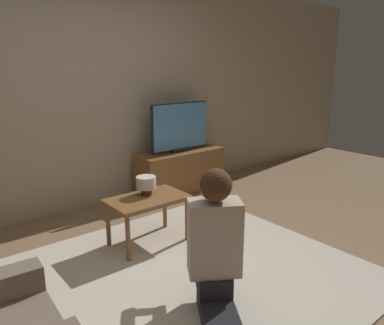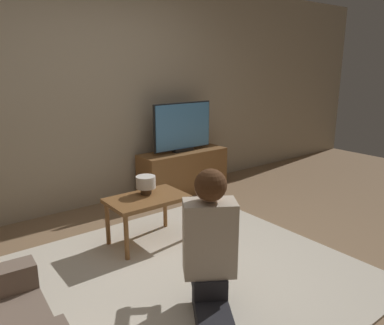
# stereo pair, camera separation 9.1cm
# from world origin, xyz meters

# --- Properties ---
(ground_plane) EXTENTS (10.00, 10.00, 0.00)m
(ground_plane) POSITION_xyz_m (0.00, 0.00, 0.00)
(ground_plane) COLOR #896B4C
(wall_back) EXTENTS (10.00, 0.06, 2.60)m
(wall_back) POSITION_xyz_m (0.00, 1.93, 1.30)
(wall_back) COLOR tan
(wall_back) RESTS_ON ground_plane
(rug) EXTENTS (2.43, 2.38, 0.02)m
(rug) POSITION_xyz_m (0.00, 0.00, 0.01)
(rug) COLOR beige
(rug) RESTS_ON ground_plane
(tv_stand) EXTENTS (1.17, 0.39, 0.54)m
(tv_stand) POSITION_xyz_m (1.11, 1.63, 0.27)
(tv_stand) COLOR brown
(tv_stand) RESTS_ON ground_plane
(tv) EXTENTS (0.84, 0.08, 0.61)m
(tv) POSITION_xyz_m (1.11, 1.63, 0.85)
(tv) COLOR black
(tv) RESTS_ON tv_stand
(coffee_table) EXTENTS (0.70, 0.44, 0.45)m
(coffee_table) POSITION_xyz_m (-0.01, 0.66, 0.39)
(coffee_table) COLOR brown
(coffee_table) RESTS_ON ground_plane
(person_kneeling) EXTENTS (0.64, 0.81, 0.97)m
(person_kneeling) POSITION_xyz_m (-0.19, -0.42, 0.50)
(person_kneeling) COLOR #232328
(person_kneeling) RESTS_ON rug
(table_lamp) EXTENTS (0.18, 0.18, 0.17)m
(table_lamp) POSITION_xyz_m (0.03, 0.74, 0.55)
(table_lamp) COLOR #4C3823
(table_lamp) RESTS_ON coffee_table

